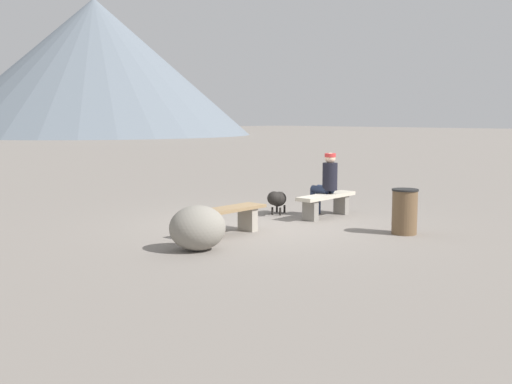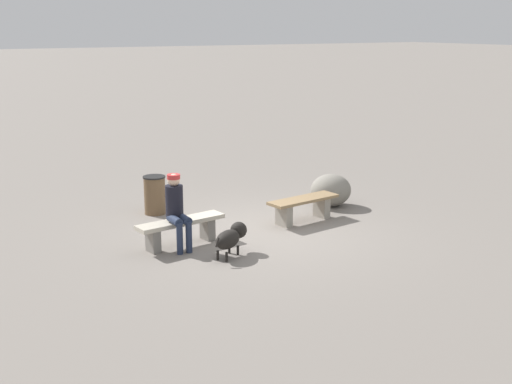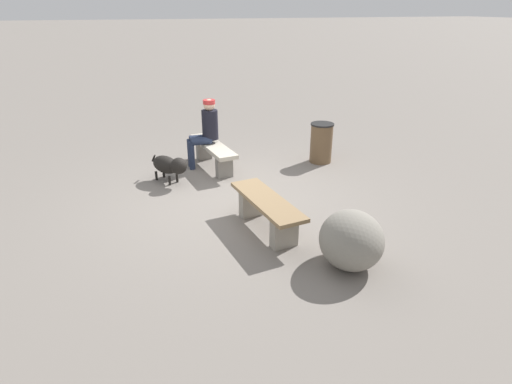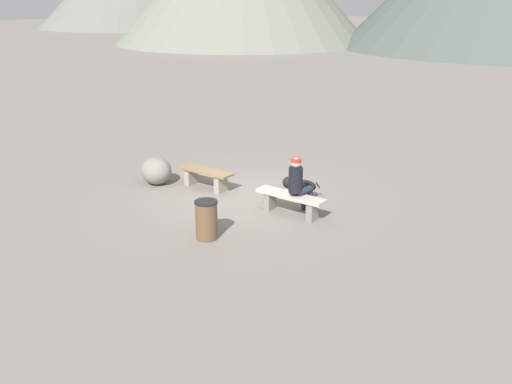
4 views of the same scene
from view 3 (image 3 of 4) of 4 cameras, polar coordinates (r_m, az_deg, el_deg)
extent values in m
cube|color=gray|center=(7.02, -3.08, -1.07)|extent=(210.00, 210.00, 0.06)
cube|color=gray|center=(5.56, 3.83, -5.40)|extent=(0.20, 0.37, 0.42)
cube|color=gray|center=(6.35, -0.61, -1.42)|extent=(0.20, 0.37, 0.42)
cube|color=#8C704C|center=(5.84, 1.48, -1.19)|extent=(1.58, 0.62, 0.06)
cube|color=gray|center=(7.82, -4.33, 3.44)|extent=(0.19, 0.31, 0.40)
cube|color=gray|center=(8.82, -7.06, 5.71)|extent=(0.19, 0.31, 0.40)
cube|color=beige|center=(8.25, -5.84, 6.21)|extent=(1.69, 0.56, 0.08)
cylinder|color=black|center=(8.24, -6.25, 9.04)|extent=(0.31, 0.31, 0.56)
sphere|color=beige|center=(8.15, -6.37, 11.63)|extent=(0.22, 0.22, 0.22)
cylinder|color=red|center=(8.14, -6.39, 12.04)|extent=(0.23, 0.23, 0.08)
cylinder|color=#232D47|center=(8.36, -7.63, 7.19)|extent=(0.16, 0.40, 0.15)
cylinder|color=#232D47|center=(8.41, -8.88, 5.24)|extent=(0.11, 0.11, 0.55)
cylinder|color=#232D47|center=(8.20, -7.42, 6.87)|extent=(0.16, 0.40, 0.15)
cylinder|color=#232D47|center=(8.26, -8.69, 4.89)|extent=(0.11, 0.11, 0.55)
ellipsoid|color=black|center=(7.74, -12.15, 3.65)|extent=(0.67, 0.57, 0.31)
sphere|color=black|center=(7.45, -10.42, 3.50)|extent=(0.29, 0.29, 0.29)
cylinder|color=black|center=(7.73, -10.64, 1.88)|extent=(0.04, 0.04, 0.16)
cylinder|color=black|center=(7.64, -11.61, 1.50)|extent=(0.04, 0.04, 0.16)
cylinder|color=black|center=(8.01, -12.38, 2.52)|extent=(0.04, 0.04, 0.16)
cylinder|color=black|center=(7.92, -13.34, 2.16)|extent=(0.04, 0.04, 0.16)
cylinder|color=black|center=(7.98, -13.69, 4.48)|extent=(0.12, 0.09, 0.15)
cylinder|color=brown|center=(8.64, 8.82, 6.50)|extent=(0.44, 0.44, 0.77)
cylinder|color=black|center=(8.53, 8.98, 9.06)|extent=(0.47, 0.47, 0.03)
ellipsoid|color=gray|center=(5.22, 12.78, -6.33)|extent=(1.11, 1.06, 0.70)
camera|label=1|loc=(10.18, 80.13, -1.12)|focal=43.00mm
camera|label=2|loc=(14.89, -57.44, 17.04)|focal=46.14mm
camera|label=4|loc=(18.37, 18.38, 28.10)|focal=38.61mm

